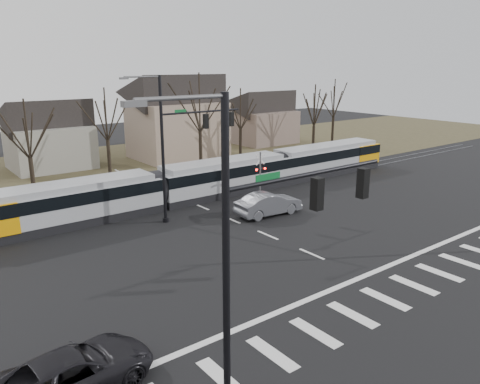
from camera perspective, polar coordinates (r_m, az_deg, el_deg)
ground at (r=27.06m, az=11.82°, el=-8.72°), size 140.00×140.00×0.00m
grass_verge at (r=52.63m, az=-15.45°, el=2.84°), size 140.00×28.00×0.01m
crosswalk at (r=24.93m, az=18.90°, el=-11.42°), size 27.00×2.60×0.01m
stop_line at (r=26.04m, az=14.85°, el=-9.89°), size 28.00×0.35×0.01m
lane_dashes at (r=38.66m, az=-6.33°, el=-1.11°), size 0.18×30.00×0.01m
rail_pair at (r=38.49m, az=-6.18°, el=-1.14°), size 90.00×1.52×0.06m
tram at (r=40.09m, az=-2.13°, el=1.99°), size 39.71×2.95×3.01m
sedan at (r=34.81m, az=3.51°, el=-1.45°), size 2.50×5.40×1.70m
suv at (r=17.92m, az=-19.65°, el=-19.99°), size 3.61×6.05×1.55m
signal_pole_near_left at (r=14.08m, az=3.59°, el=-6.27°), size 9.28×0.44×10.20m
signal_pole_far at (r=33.27m, az=-7.02°, el=6.26°), size 9.28×0.44×10.20m
rail_crossing_signal at (r=38.46m, az=2.47°, el=1.79°), size 1.08×0.36×4.00m
tree_row at (r=47.20m, az=-10.80°, el=7.90°), size 59.20×7.20×10.00m
house_b at (r=54.15m, az=-22.30°, el=6.86°), size 8.64×7.56×7.65m
house_c at (r=56.60m, az=-7.69°, el=9.46°), size 10.80×8.64×10.10m
house_d at (r=66.98m, az=2.78°, el=9.38°), size 8.64×7.56×7.65m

